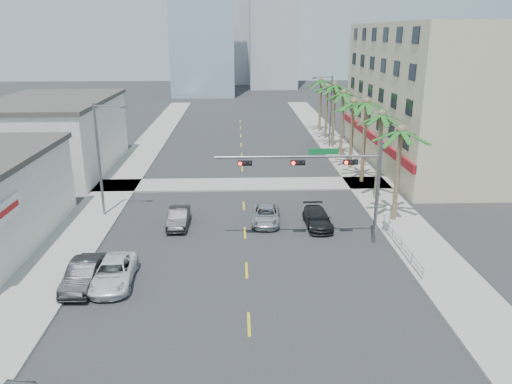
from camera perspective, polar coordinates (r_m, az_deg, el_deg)
ground at (r=27.71m, az=-0.92°, el=-12.65°), size 260.00×260.00×0.00m
sidewalk_right at (r=47.71m, az=13.09°, el=0.31°), size 4.00×120.00×0.15m
sidewalk_left at (r=47.47m, az=-16.12°, el=-0.02°), size 4.00×120.00×0.15m
sidewalk_cross at (r=47.96m, az=-1.51°, el=0.87°), size 80.00×4.00×0.15m
building_right at (r=58.74m, az=20.68°, el=10.30°), size 15.25×28.00×15.00m
building_left_far at (r=56.24m, az=-22.02°, el=5.82°), size 11.00×18.00×7.20m
tower_far_center at (r=149.06m, az=-3.35°, el=20.47°), size 16.00×16.00×42.00m
traffic_signal_mast at (r=33.66m, az=8.63°, el=2.13°), size 11.12×0.54×7.20m
palm_tree_0 at (r=38.49m, az=16.26°, el=6.68°), size 4.80×4.80×7.80m
palm_tree_1 at (r=43.32m, az=14.20°, el=8.50°), size 4.80×4.80×8.16m
palm_tree_2 at (r=48.23m, az=12.54°, el=9.94°), size 4.80×4.80×8.52m
palm_tree_3 at (r=53.33m, az=11.11°, el=9.99°), size 4.80×4.80×7.80m
palm_tree_4 at (r=58.32m, az=9.98°, el=11.04°), size 4.80×4.80×8.16m
palm_tree_5 at (r=63.35m, az=9.03°, el=11.93°), size 4.80×4.80×8.52m
palm_tree_6 at (r=68.51m, az=8.17°, el=11.81°), size 4.80×4.80×7.80m
palm_tree_7 at (r=73.58m, az=7.46°, el=12.52°), size 4.80×4.80×8.16m
streetlight_left at (r=40.33m, az=-17.28°, el=4.13°), size 2.55×0.25×9.00m
streetlight_right at (r=63.57m, az=8.36°, el=9.50°), size 2.55×0.25×9.00m
guardrail at (r=34.46m, az=16.32°, el=-5.79°), size 0.08×8.08×1.00m
car_parked_mid at (r=30.73m, az=-19.06°, el=-8.87°), size 1.72×4.63×1.51m
car_parked_far at (r=30.52m, az=-16.03°, el=-8.87°), size 2.53×5.13×1.40m
car_lane_left at (r=38.17m, az=-8.86°, el=-2.89°), size 1.47×4.19×1.38m
car_lane_center at (r=38.39m, az=1.13°, el=-2.64°), size 2.42×4.67×1.26m
car_lane_right at (r=37.93m, az=7.04°, el=-3.00°), size 1.95×4.55×1.31m
pedestrian at (r=37.45m, az=14.71°, el=-2.94°), size 0.80×0.60×2.00m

